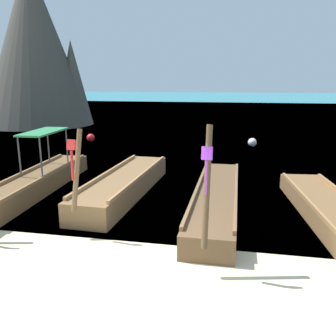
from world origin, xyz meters
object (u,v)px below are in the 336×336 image
object	(u,v)px
karst_rock	(36,46)
longtail_boat_blue_ribbon	(35,183)
longtail_boat_red_ribbon	(124,185)
longtail_boat_green_ribbon	(332,214)
longtail_boat_violet_ribbon	(216,199)
mooring_buoy_far	(91,138)
mooring_buoy_near	(252,142)

from	to	relation	value
karst_rock	longtail_boat_blue_ribbon	bearing A→B (deg)	-60.54
longtail_boat_red_ribbon	longtail_boat_green_ribbon	size ratio (longest dim) A/B	0.97
longtail_boat_red_ribbon	karst_rock	bearing A→B (deg)	126.73
longtail_boat_violet_ribbon	mooring_buoy_far	size ratio (longest dim) A/B	14.69
longtail_boat_red_ribbon	longtail_boat_blue_ribbon	bearing A→B (deg)	-172.56
mooring_buoy_near	mooring_buoy_far	xyz separation A→B (m)	(-9.73, -0.18, 0.00)
longtail_boat_green_ribbon	mooring_buoy_near	bearing A→B (deg)	98.42
longtail_boat_red_ribbon	mooring_buoy_far	distance (m)	11.10
longtail_boat_green_ribbon	karst_rock	bearing A→B (deg)	135.51
longtail_boat_blue_ribbon	longtail_boat_violet_ribbon	bearing A→B (deg)	-3.32
longtail_boat_blue_ribbon	mooring_buoy_far	size ratio (longest dim) A/B	14.57
longtail_boat_blue_ribbon	longtail_boat_violet_ribbon	world-z (taller)	longtail_boat_violet_ribbon
longtail_boat_green_ribbon	karst_rock	distance (m)	27.60
longtail_boat_red_ribbon	mooring_buoy_near	world-z (taller)	longtail_boat_red_ribbon
longtail_boat_red_ribbon	longtail_boat_violet_ribbon	world-z (taller)	longtail_boat_violet_ribbon
longtail_boat_blue_ribbon	karst_rock	bearing A→B (deg)	119.46
mooring_buoy_near	karst_rock	bearing A→B (deg)	156.44
karst_rock	mooring_buoy_far	size ratio (longest dim) A/B	26.63
longtail_boat_red_ribbon	mooring_buoy_far	xyz separation A→B (m)	(-5.30, 9.75, -0.09)
longtail_boat_blue_ribbon	mooring_buoy_near	bearing A→B (deg)	54.39
mooring_buoy_far	longtail_boat_blue_ribbon	bearing A→B (deg)	-77.01
longtail_boat_blue_ribbon	mooring_buoy_near	size ratio (longest dim) A/B	14.67
longtail_boat_red_ribbon	mooring_buoy_near	size ratio (longest dim) A/B	13.24
longtail_boat_violet_ribbon	mooring_buoy_near	world-z (taller)	longtail_boat_violet_ribbon
mooring_buoy_far	longtail_boat_green_ribbon	bearing A→B (deg)	-44.08
longtail_boat_violet_ribbon	mooring_buoy_near	distance (m)	10.75
longtail_boat_green_ribbon	longtail_boat_red_ribbon	bearing A→B (deg)	168.15
longtail_boat_violet_ribbon	mooring_buoy_far	distance (m)	13.40
longtail_boat_blue_ribbon	mooring_buoy_near	world-z (taller)	longtail_boat_blue_ribbon
mooring_buoy_near	mooring_buoy_far	world-z (taller)	mooring_buoy_far
longtail_boat_blue_ribbon	longtail_boat_green_ribbon	distance (m)	9.09
longtail_boat_blue_ribbon	karst_rock	distance (m)	21.51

